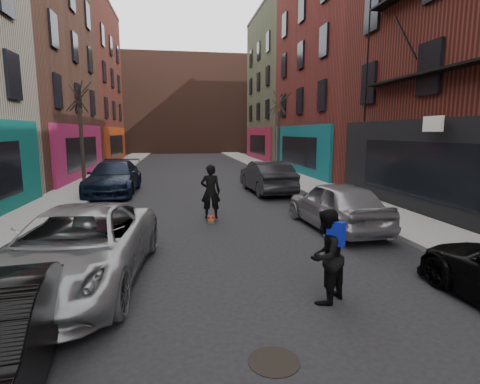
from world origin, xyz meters
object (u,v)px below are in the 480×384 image
object	(u,v)px
skateboard	(211,219)
skateboarder	(211,191)
tree_right_far	(279,125)
pedestrian	(326,256)
parked_left_far	(77,247)
parked_left_end	(114,177)
manhole	(274,361)
tree_left_far	(81,125)
parked_right_far	(336,205)
parked_right_end	(267,177)

from	to	relation	value
skateboard	skateboarder	bearing A→B (deg)	-175.05
tree_right_far	pedestrian	xyz separation A→B (m)	(-4.82, -21.05, -2.67)
pedestrian	tree_right_far	bearing A→B (deg)	-140.58
parked_left_far	skateboard	world-z (taller)	parked_left_far
parked_left_far	parked_left_end	xyz separation A→B (m)	(-1.15, 11.58, 0.04)
parked_left_end	manhole	distance (m)	15.42
tree_left_far	parked_left_end	size ratio (longest dim) A/B	1.17
parked_left_far	parked_right_far	size ratio (longest dim) A/B	1.21
tree_left_far	skateboarder	world-z (taller)	tree_left_far
tree_left_far	parked_right_far	bearing A→B (deg)	-45.67
parked_left_far	manhole	world-z (taller)	parked_left_far
parked_left_far	parked_right_end	size ratio (longest dim) A/B	1.12
parked_right_end	parked_left_far	bearing A→B (deg)	55.73
skateboard	skateboarder	xyz separation A→B (m)	(-0.00, 0.00, 0.98)
pedestrian	parked_left_end	bearing A→B (deg)	-104.16
parked_right_end	tree_right_far	bearing A→B (deg)	-111.74
tree_left_far	tree_right_far	size ratio (longest dim) A/B	0.96
parked_left_end	parked_right_end	xyz separation A→B (m)	(7.55, -1.00, 0.00)
tree_right_far	parked_right_end	world-z (taller)	tree_right_far
parked_left_far	parked_right_end	world-z (taller)	parked_right_end
parked_right_far	manhole	distance (m)	7.52
tree_left_far	parked_right_end	world-z (taller)	tree_left_far
parked_left_end	skateboarder	xyz separation A→B (m)	(4.24, -6.60, 0.22)
skateboard	manhole	xyz separation A→B (m)	(0.13, -8.17, -0.04)
parked_right_far	parked_right_end	world-z (taller)	parked_right_end
parked_right_end	skateboarder	distance (m)	6.50
tree_left_far	skateboard	world-z (taller)	tree_left_far
pedestrian	manhole	size ratio (longest dim) A/B	2.44
parked_right_far	parked_right_end	distance (m)	7.28
parked_right_far	pedestrian	bearing A→B (deg)	61.36
tree_left_far	parked_right_end	distance (m)	10.17
tree_right_far	tree_left_far	bearing A→B (deg)	-154.18
parked_left_end	manhole	world-z (taller)	parked_left_end
skateboard	parked_left_far	bearing A→B (deg)	-116.87
tree_left_far	parked_right_far	xyz separation A→B (m)	(9.93, -10.16, -2.61)
parked_left_end	pedestrian	bearing A→B (deg)	-65.59
tree_left_far	parked_left_end	distance (m)	3.69
parked_left_far	pedestrian	xyz separation A→B (m)	(4.58, -1.57, 0.10)
tree_left_far	parked_left_end	world-z (taller)	tree_left_far
skateboarder	parked_left_end	bearing A→B (deg)	-52.31
parked_right_far	skateboard	world-z (taller)	parked_right_far
parked_left_end	skateboarder	size ratio (longest dim) A/B	2.99
parked_left_far	parked_left_end	world-z (taller)	parked_left_end
skateboard	pedestrian	distance (m)	6.77
parked_right_far	skateboard	bearing A→B (deg)	-26.56
skateboarder	pedestrian	size ratio (longest dim) A/B	1.09
tree_right_far	skateboard	world-z (taller)	tree_right_far
skateboarder	manhole	size ratio (longest dim) A/B	2.66
parked_left_far	skateboard	bearing A→B (deg)	62.80
parked_left_far	skateboarder	xyz separation A→B (m)	(3.10, 4.99, 0.27)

